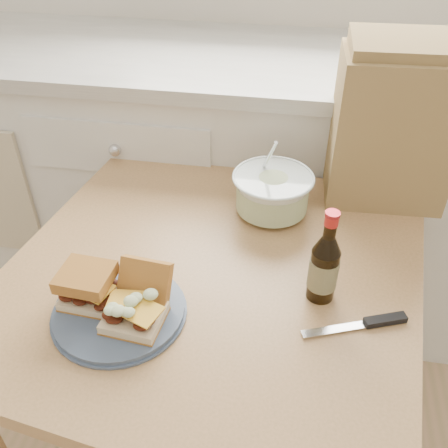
% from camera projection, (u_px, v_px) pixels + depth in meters
% --- Properties ---
extents(cabinet_run, '(2.50, 0.64, 0.94)m').
position_uv_depth(cabinet_run, '(291.00, 188.00, 1.76)').
color(cabinet_run, white).
rests_on(cabinet_run, ground).
extents(dining_table, '(0.98, 0.98, 0.72)m').
position_uv_depth(dining_table, '(213.00, 302.00, 1.13)').
color(dining_table, tan).
rests_on(dining_table, ground).
extents(plate, '(0.25, 0.25, 0.02)m').
position_uv_depth(plate, '(119.00, 311.00, 0.96)').
color(plate, '#465671').
rests_on(plate, dining_table).
extents(sandwich_left, '(0.10, 0.10, 0.07)m').
position_uv_depth(sandwich_left, '(88.00, 286.00, 0.95)').
color(sandwich_left, beige).
rests_on(sandwich_left, plate).
extents(sandwich_right, '(0.11, 0.15, 0.09)m').
position_uv_depth(sandwich_right, '(138.00, 302.00, 0.93)').
color(sandwich_right, beige).
rests_on(sandwich_right, plate).
extents(coleslaw_bowl, '(0.20, 0.20, 0.19)m').
position_uv_depth(coleslaw_bowl, '(272.00, 194.00, 1.20)').
color(coleslaw_bowl, white).
rests_on(coleslaw_bowl, dining_table).
extents(beer_bottle, '(0.06, 0.06, 0.21)m').
position_uv_depth(beer_bottle, '(324.00, 267.00, 0.96)').
color(beer_bottle, black).
rests_on(beer_bottle, dining_table).
extents(knife, '(0.20, 0.09, 0.01)m').
position_uv_depth(knife, '(372.00, 322.00, 0.94)').
color(knife, silver).
rests_on(knife, dining_table).
extents(paper_bag, '(0.29, 0.19, 0.36)m').
position_uv_depth(paper_bag, '(393.00, 130.00, 1.18)').
color(paper_bag, olive).
rests_on(paper_bag, dining_table).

